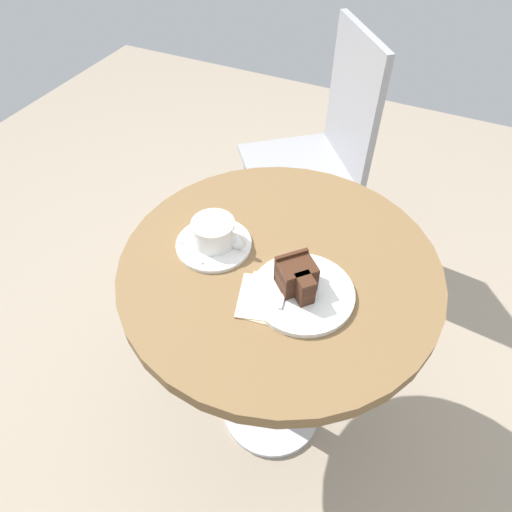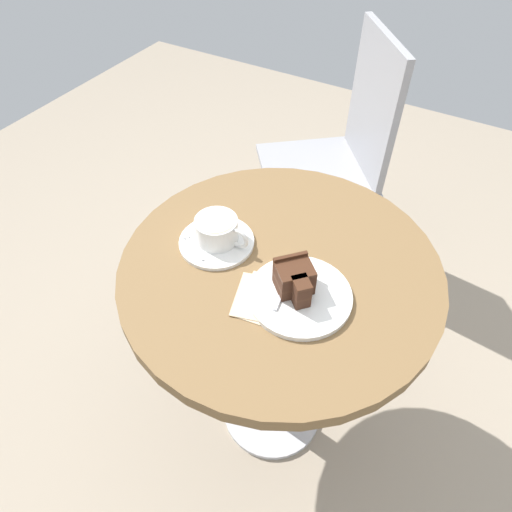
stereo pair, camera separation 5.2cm
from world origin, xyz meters
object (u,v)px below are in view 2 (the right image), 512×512
Objects in this scene: cake_plate at (300,296)px; saucer at (217,242)px; cafe_chair at (342,147)px; coffee_cup at (218,230)px; cake_slice at (295,279)px; napkin at (268,300)px; teaspoon at (191,243)px; fork at (289,276)px.

saucer is at bearing 168.66° from cake_plate.
coffee_cup is at bearing -39.44° from cafe_chair.
cake_plate is 0.04m from cake_slice.
cake_slice is at bearing 162.54° from cake_plate.
saucer is 0.80× the size of cake_plate.
cake_plate is at bearing 36.55° from napkin.
napkin is 0.89m from cafe_chair.
coffee_cup is 0.82× the size of napkin.
teaspoon is at bearing -137.26° from coffee_cup.
napkin is (-0.01, -0.07, -0.01)m from fork.
coffee_cup is 1.30× the size of cake_slice.
fork is at bearing -6.71° from coffee_cup.
cake_plate is at bearing -11.34° from saucer.
coffee_cup reaches higher than fork.
napkin is at bearing -143.45° from cake_plate.
napkin is at bearing -27.01° from coffee_cup.
fork is 0.16× the size of cafe_chair.
napkin is (0.18, -0.09, -0.04)m from coffee_cup.
coffee_cup is 0.86× the size of fork.
cake_slice is 0.63× the size of napkin.
coffee_cup reaches higher than cake_plate.
saucer is 0.06m from teaspoon.
cake_plate is 1.34× the size of napkin.
coffee_cup is (0.00, 0.01, 0.03)m from saucer.
cake_plate is at bearing -17.46° from cake_slice.
cafe_chair reaches higher than saucer.
cake_plate is at bearing -136.21° from fork.
cafe_chair is at bearing 105.01° from cake_plate.
cake_plate is 2.13× the size of cake_slice.
coffee_cup is at bearing 152.99° from napkin.
cake_plate is (0.27, -0.01, -0.00)m from teaspoon.
fork is at bearing -146.35° from teaspoon.
saucer is 1.91× the size of teaspoon.
saucer reaches higher than napkin.
coffee_cup reaches higher than napkin.
cake_plate is at bearing -12.66° from coffee_cup.
teaspoon is 0.83m from cafe_chair.
cake_plate is (0.23, -0.05, -0.03)m from coffee_cup.
coffee_cup is 0.07m from teaspoon.
saucer is at bearing -102.21° from coffee_cup.
cake_plate is 0.06m from napkin.
teaspoon is 0.26m from cake_slice.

